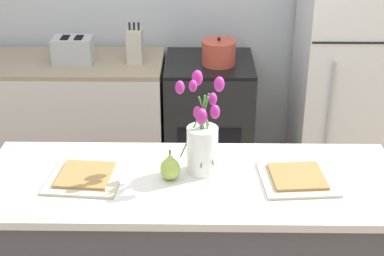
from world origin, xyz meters
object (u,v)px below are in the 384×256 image
plate_setting_right (297,177)px  cooking_pot (219,52)px  pear_figurine (170,167)px  stove_range (209,122)px  refrigerator (351,59)px  knife_block (135,46)px  flower_vase (202,140)px  toaster (73,50)px  plate_setting_left (86,176)px

plate_setting_right → cooking_pot: bearing=100.8°
pear_figurine → plate_setting_right: (0.54, 0.00, -0.05)m
stove_range → refrigerator: (0.95, 0.00, 0.47)m
knife_block → pear_figurine: bearing=-79.0°
flower_vase → plate_setting_right: size_ratio=1.31×
plate_setting_right → toaster: size_ratio=1.18×
refrigerator → plate_setting_right: bearing=-110.5°
refrigerator → cooking_pot: size_ratio=7.99×
cooking_pot → knife_block: size_ratio=0.86×
plate_setting_right → cooking_pot: size_ratio=1.44×
flower_vase → stove_range: bearing=88.0°
toaster → cooking_pot: (0.97, -0.03, -0.00)m
refrigerator → toaster: size_ratio=6.59×
toaster → stove_range: bearing=1.3°
stove_range → refrigerator: bearing=0.0°
flower_vase → cooking_pot: size_ratio=1.88×
stove_range → refrigerator: size_ratio=0.49×
plate_setting_left → toaster: toaster is taller
plate_setting_right → knife_block: 1.81m
stove_range → flower_vase: size_ratio=2.08×
toaster → pear_figurine: bearing=-65.3°
pear_figurine → toaster: pear_figurine is taller
pear_figurine → knife_block: (-0.31, 1.59, 0.01)m
pear_figurine → plate_setting_left: size_ratio=0.42×
cooking_pot → plate_setting_left: bearing=-111.6°
pear_figurine → plate_setting_left: bearing=179.8°
refrigerator → plate_setting_left: 2.19m
flower_vase → toaster: size_ratio=1.55×
refrigerator → plate_setting_left: (-1.50, -1.60, 0.04)m
pear_figurine → plate_setting_right: 0.54m
flower_vase → toaster: flower_vase is taller
plate_setting_left → plate_setting_right: same height
refrigerator → plate_setting_right: (-0.60, -1.60, 0.04)m
refrigerator → flower_vase: refrigerator is taller
pear_figurine → toaster: (-0.72, 1.58, -0.02)m
stove_range → plate_setting_left: 1.76m
plate_setting_right → toaster: toaster is taller
toaster → knife_block: knife_block is taller
stove_range → cooking_pot: cooking_pot is taller
stove_range → pear_figurine: size_ratio=6.42×
flower_vase → pear_figurine: flower_vase is taller
refrigerator → knife_block: bearing=-179.9°
refrigerator → plate_setting_left: bearing=-133.3°
flower_vase → plate_setting_right: 0.44m
plate_setting_left → refrigerator: bearing=46.7°
plate_setting_left → plate_setting_right: size_ratio=1.00×
plate_setting_left → cooking_pot: size_ratio=1.44×
toaster → refrigerator: bearing=0.7°
flower_vase → toaster: (-0.86, 1.51, -0.11)m
stove_range → pear_figurine: bearing=-96.8°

